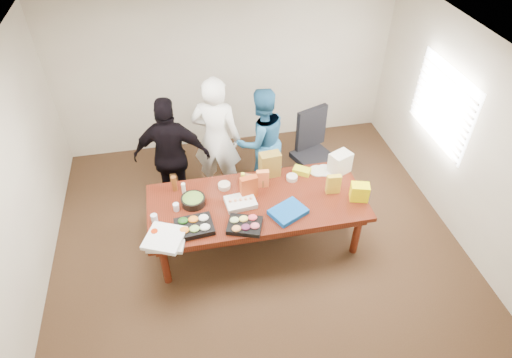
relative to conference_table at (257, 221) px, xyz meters
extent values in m
cube|color=#47301E|center=(0.00, 0.00, -0.39)|extent=(5.50, 5.00, 0.02)
cube|color=white|center=(0.00, 0.00, 2.33)|extent=(5.50, 5.00, 0.02)
cube|color=beige|center=(0.00, 2.50, 0.98)|extent=(5.50, 0.04, 2.70)
cube|color=beige|center=(-2.75, 0.00, 0.98)|extent=(0.04, 5.00, 2.70)
cube|color=beige|center=(2.75, 0.00, 0.98)|extent=(0.04, 5.00, 2.70)
cube|color=white|center=(2.72, 0.60, 1.12)|extent=(0.03, 1.40, 1.10)
cube|color=beige|center=(2.68, 0.60, 1.12)|extent=(0.04, 1.36, 1.00)
cube|color=#4C1C0F|center=(0.00, 0.00, 0.00)|extent=(2.80, 1.20, 0.75)
cube|color=black|center=(1.08, 0.98, 0.24)|extent=(0.80, 0.80, 1.22)
imported|color=white|center=(-0.36, 1.16, 0.60)|extent=(0.83, 0.68, 1.95)
imported|color=#25628F|center=(0.30, 1.17, 0.47)|extent=(0.95, 0.82, 1.69)
imported|color=black|center=(-1.02, 0.97, 0.53)|extent=(1.12, 0.62, 1.81)
cube|color=black|center=(-0.84, -0.33, 0.41)|extent=(0.48, 0.39, 0.07)
cube|color=black|center=(-0.24, -0.42, 0.41)|extent=(0.49, 0.43, 0.06)
cube|color=silver|center=(-0.22, -0.01, 0.41)|extent=(0.41, 0.32, 0.07)
cylinder|color=black|center=(-0.81, 0.11, 0.43)|extent=(0.34, 0.34, 0.10)
cube|color=#0949A0|center=(0.34, -0.30, 0.41)|extent=(0.53, 0.48, 0.06)
cube|color=#B14017|center=(-0.08, 0.11, 0.54)|extent=(0.23, 0.13, 0.32)
cube|color=gold|center=(1.01, -0.02, 0.51)|extent=(0.19, 0.09, 0.28)
cube|color=orange|center=(0.13, 0.28, 0.50)|extent=(0.17, 0.09, 0.25)
cylinder|color=white|center=(-0.03, 0.34, 0.44)|extent=(0.11, 0.11, 0.13)
cylinder|color=yellow|center=(-0.11, 0.41, 0.45)|extent=(0.06, 0.06, 0.15)
cylinder|color=brown|center=(-1.02, 0.43, 0.49)|extent=(0.08, 0.08, 0.22)
cylinder|color=white|center=(-0.91, 0.34, 0.46)|extent=(0.07, 0.07, 0.16)
cube|color=yellow|center=(0.72, 0.43, 0.41)|extent=(0.27, 0.24, 0.08)
cube|color=#985D30|center=(0.03, 0.34, 0.43)|extent=(0.31, 0.22, 0.12)
cube|color=olive|center=(0.28, 0.48, 0.56)|extent=(0.29, 0.19, 0.36)
cylinder|color=#B22300|center=(-1.30, -0.37, 0.43)|extent=(0.08, 0.08, 0.11)
cylinder|color=silver|center=(-1.30, -0.11, 0.43)|extent=(0.09, 0.09, 0.11)
cylinder|color=white|center=(-1.03, 0.04, 0.43)|extent=(0.09, 0.09, 0.10)
cube|color=silver|center=(-1.16, -0.45, 0.40)|extent=(0.51, 0.51, 0.05)
cube|color=white|center=(-1.19, -0.48, 0.45)|extent=(0.56, 0.56, 0.05)
cylinder|color=silver|center=(1.05, 0.41, 0.38)|extent=(0.31, 0.31, 0.02)
cylinder|color=beige|center=(0.95, 0.42, 0.38)|extent=(0.30, 0.30, 0.02)
cylinder|color=beige|center=(0.55, 0.33, 0.41)|extent=(0.19, 0.19, 0.06)
cylinder|color=beige|center=(-0.37, 0.34, 0.41)|extent=(0.19, 0.19, 0.07)
cube|color=silver|center=(1.24, 0.37, 0.53)|extent=(0.34, 0.30, 0.30)
cube|color=#FBF301|center=(1.30, -0.21, 0.49)|extent=(0.27, 0.22, 0.23)
camera|label=1|loc=(-0.83, -4.05, 4.28)|focal=30.90mm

